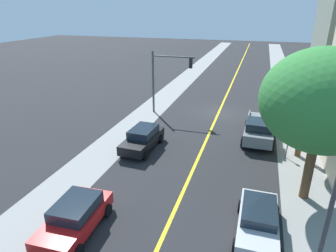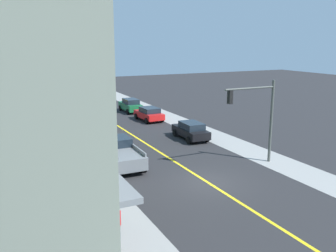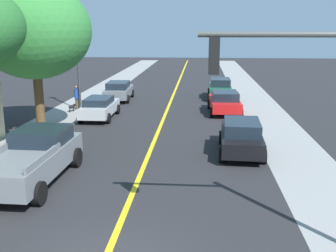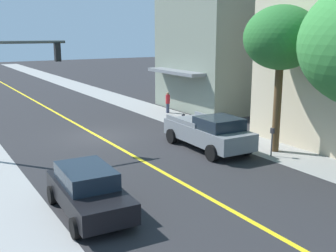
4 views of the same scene
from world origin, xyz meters
TOP-DOWN VIEW (x-y plane):
  - ground_plane at (0.00, 0.00)m, footprint 140.00×140.00m
  - sidewalk_left at (-6.71, 0.00)m, footprint 2.98×126.00m
  - sidewalk_right at (6.71, 0.00)m, footprint 2.98×126.00m
  - road_centerline_stripe at (0.00, 0.00)m, footprint 0.20×126.00m
  - street_tree_left_near at (-6.56, 7.52)m, footprint 3.64×3.64m
  - street_tree_right_corner at (-6.42, 12.60)m, footprint 5.98×5.98m
  - fire_hydrant at (-5.75, 0.24)m, footprint 0.44×0.24m
  - parking_meter at (-5.75, 8.07)m, footprint 0.12×0.18m
  - traffic_light_mast at (4.99, 1.61)m, footprint 4.14×0.32m
  - street_lamp at (-6.03, 18.69)m, footprint 0.70×0.36m
  - red_sedan_right_curb at (3.95, 18.55)m, footprint 2.23×4.22m
  - grey_sedan_left_curb at (-4.17, 22.92)m, footprint 2.17×4.35m
  - silver_sedan_left_curb at (-4.04, 16.27)m, footprint 1.94×4.23m
  - black_sedan_right_curb at (4.21, 9.64)m, footprint 2.17×4.45m
  - green_sedan_right_curb at (3.91, 24.32)m, footprint 1.98×4.27m
  - grey_pickup_truck at (-3.85, 5.54)m, footprint 2.44×5.55m
  - pedestrian_red_shirt at (-7.23, -4.13)m, footprint 0.33×0.33m
  - pedestrian_blue_shirt at (-6.32, 18.94)m, footprint 0.34×0.34m
  - small_dog at (-6.46, 18.18)m, footprint 0.44×0.69m

SIDE VIEW (x-z plane):
  - ground_plane at x=0.00m, z-range 0.00..0.00m
  - road_centerline_stripe at x=0.00m, z-range 0.00..0.00m
  - sidewalk_left at x=-6.71m, z-range 0.00..0.01m
  - sidewalk_right at x=6.71m, z-range 0.00..0.01m
  - small_dog at x=-6.46m, z-range 0.08..0.61m
  - fire_hydrant at x=-5.75m, z-range 0.00..0.82m
  - silver_sedan_left_curb at x=-4.04m, z-range 0.05..1.43m
  - grey_sedan_left_curb at x=-4.17m, z-range 0.04..1.52m
  - red_sedan_right_curb at x=3.95m, z-range 0.03..1.53m
  - black_sedan_right_curb at x=4.21m, z-range 0.03..1.59m
  - pedestrian_red_shirt at x=-7.23m, z-range 0.04..1.62m
  - green_sedan_right_curb at x=3.91m, z-range 0.02..1.68m
  - pedestrian_blue_shirt at x=-6.32m, z-range 0.05..1.75m
  - parking_meter at x=-5.75m, z-range 0.22..1.63m
  - grey_pickup_truck at x=-3.85m, z-range 0.01..1.85m
  - traffic_light_mast at x=4.99m, z-range 0.95..6.89m
  - street_lamp at x=-6.03m, z-range 0.78..7.76m
  - street_tree_right_corner at x=-6.42m, z-range 1.46..9.49m
  - street_tree_left_near at x=-6.56m, z-range 2.01..9.23m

